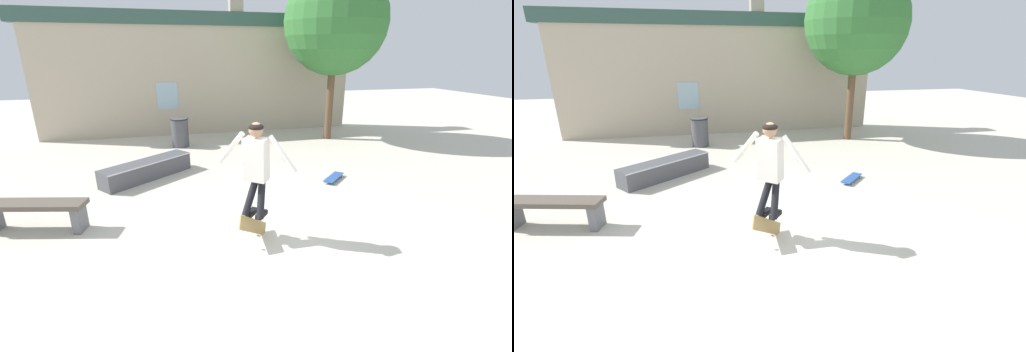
% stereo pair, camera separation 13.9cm
% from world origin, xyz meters
% --- Properties ---
extents(ground_plane, '(40.00, 40.00, 0.00)m').
position_xyz_m(ground_plane, '(0.00, 0.00, 0.00)').
color(ground_plane, beige).
extents(building_backdrop, '(11.37, 0.52, 4.85)m').
position_xyz_m(building_backdrop, '(0.01, 8.09, 2.10)').
color(building_backdrop, '#B7A88E').
rests_on(building_backdrop, ground_plane).
extents(tree_right, '(3.16, 3.16, 5.21)m').
position_xyz_m(tree_right, '(3.91, 6.08, 3.62)').
color(tree_right, brown).
rests_on(tree_right, ground_plane).
extents(park_bench, '(1.68, 0.75, 0.51)m').
position_xyz_m(park_bench, '(-3.47, 1.35, 0.37)').
color(park_bench, brown).
rests_on(park_bench, ground_plane).
extents(skate_ledge, '(2.04, 1.76, 0.42)m').
position_xyz_m(skate_ledge, '(-1.84, 3.50, 0.21)').
color(skate_ledge, '#4C4C51').
rests_on(skate_ledge, ground_plane).
extents(trash_bin, '(0.55, 0.55, 0.87)m').
position_xyz_m(trash_bin, '(-0.96, 6.22, 0.46)').
color(trash_bin, '#47474C').
rests_on(trash_bin, ground_plane).
extents(skater, '(1.02, 0.86, 1.45)m').
position_xyz_m(skater, '(-0.08, 0.21, 1.25)').
color(skater, silver).
extents(skateboard_flipping, '(0.57, 0.59, 0.61)m').
position_xyz_m(skateboard_flipping, '(-0.14, 0.17, 0.25)').
color(skateboard_flipping, '#AD894C').
extents(skateboard_resting, '(0.71, 0.69, 0.08)m').
position_xyz_m(skateboard_resting, '(2.29, 2.32, 0.07)').
color(skateboard_resting, '#2D519E').
rests_on(skateboard_resting, ground_plane).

